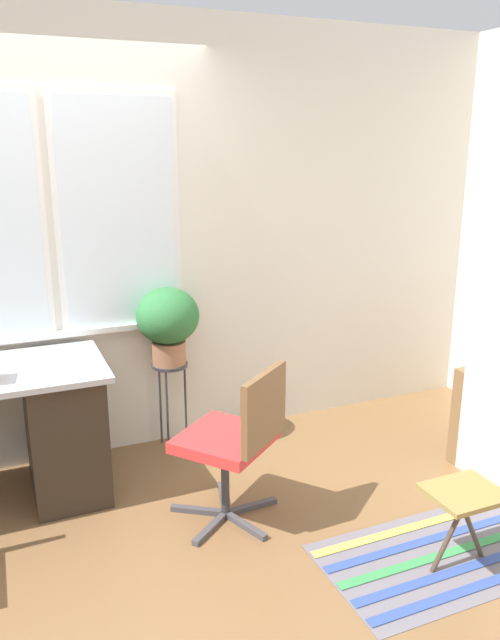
{
  "coord_description": "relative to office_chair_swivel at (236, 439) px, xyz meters",
  "views": [
    {
      "loc": [
        -0.08,
        -3.04,
        1.94
      ],
      "look_at": [
        1.29,
        0.17,
        0.95
      ],
      "focal_mm": 35.0,
      "sensor_mm": 36.0,
      "label": 1
    }
  ],
  "objects": [
    {
      "name": "ground_plane",
      "position": [
        -1.0,
        0.32,
        -0.47
      ],
      "size": [
        14.0,
        14.0,
        0.0
      ],
      "primitive_type": "plane",
      "color": "brown"
    },
    {
      "name": "wall_back_with_window",
      "position": [
        -0.99,
        1.1,
        0.88
      ],
      "size": [
        9.0,
        0.12,
        2.7
      ],
      "color": "white",
      "rests_on": "ground_plane"
    },
    {
      "name": "office_chair_swivel",
      "position": [
        0.0,
        0.0,
        0.0
      ],
      "size": [
        0.63,
        0.63,
        0.87
      ],
      "rotation": [
        0.0,
        0.0,
        3.81
      ],
      "color": "#47474C",
      "rests_on": "ground_plane"
    },
    {
      "name": "plant_stand",
      "position": [
        -0.08,
        0.93,
        0.04
      ],
      "size": [
        0.23,
        0.23,
        0.59
      ],
      "color": "#333338",
      "rests_on": "ground_plane"
    },
    {
      "name": "potted_plant",
      "position": [
        -0.08,
        0.93,
        0.4
      ],
      "size": [
        0.39,
        0.39,
        0.49
      ],
      "color": "#9E6B4C",
      "rests_on": "plant_stand"
    },
    {
      "name": "floor_rug_striped",
      "position": [
        0.8,
        -0.68,
        -0.47
      ],
      "size": [
        1.16,
        0.67,
        0.01
      ],
      "color": "slate",
      "rests_on": "ground_plane"
    },
    {
      "name": "folding_stool",
      "position": [
        0.84,
        -0.76,
        -0.12
      ],
      "size": [
        0.34,
        0.29,
        0.4
      ],
      "color": "olive",
      "rests_on": "ground_plane"
    }
  ]
}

